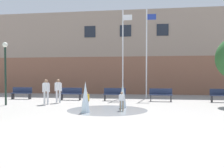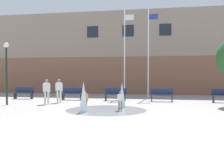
{
  "view_description": "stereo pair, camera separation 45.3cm",
  "coord_description": "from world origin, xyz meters",
  "px_view_note": "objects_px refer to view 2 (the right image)",
  "views": [
    {
      "loc": [
        2.56,
        -9.02,
        1.87
      ],
      "look_at": [
        0.06,
        7.22,
        1.3
      ],
      "focal_mm": 42.0,
      "sensor_mm": 36.0,
      "label": 1
    },
    {
      "loc": [
        3.01,
        -8.94,
        1.87
      ],
      "look_at": [
        0.06,
        7.22,
        1.3
      ],
      "focal_mm": 42.0,
      "sensor_mm": 36.0,
      "label": 2
    }
  ],
  "objects_px": {
    "park_bench_center": "(72,93)",
    "flagpole_left": "(125,51)",
    "teen_by_trashcan": "(59,89)",
    "child_with_pink_shirt": "(120,100)",
    "park_bench_far_right": "(224,95)",
    "park_bench_near_trashcan": "(162,95)",
    "adult_watching": "(47,90)",
    "park_bench_under_right_flagpole": "(115,94)",
    "lamp_post_left_lane": "(6,64)",
    "child_running": "(85,99)",
    "park_bench_under_left_flagpole": "(24,93)",
    "flagpole_right": "(149,51)"
  },
  "relations": [
    {
      "from": "park_bench_under_left_flagpole",
      "to": "flagpole_left",
      "type": "distance_m",
      "value": 8.71
    },
    {
      "from": "park_bench_center",
      "to": "child_running",
      "type": "distance_m",
      "value": 5.99
    },
    {
      "from": "park_bench_near_trashcan",
      "to": "park_bench_under_left_flagpole",
      "type": "bearing_deg",
      "value": 178.94
    },
    {
      "from": "park_bench_center",
      "to": "park_bench_far_right",
      "type": "distance_m",
      "value": 10.74
    },
    {
      "from": "park_bench_far_right",
      "to": "flagpole_left",
      "type": "distance_m",
      "value": 8.29
    },
    {
      "from": "child_with_pink_shirt",
      "to": "adult_watching",
      "type": "xyz_separation_m",
      "value": [
        -5.07,
        2.14,
        0.35
      ]
    },
    {
      "from": "child_running",
      "to": "adult_watching",
      "type": "bearing_deg",
      "value": -87.38
    },
    {
      "from": "park_bench_near_trashcan",
      "to": "child_running",
      "type": "xyz_separation_m",
      "value": [
        -4.03,
        -5.34,
        0.1
      ]
    },
    {
      "from": "park_bench_under_left_flagpole",
      "to": "lamp_post_left_lane",
      "type": "distance_m",
      "value": 4.64
    },
    {
      "from": "child_with_pink_shirt",
      "to": "park_bench_near_trashcan",
      "type": "bearing_deg",
      "value": -92.4
    },
    {
      "from": "teen_by_trashcan",
      "to": "child_running",
      "type": "distance_m",
      "value": 4.4
    },
    {
      "from": "park_bench_center",
      "to": "lamp_post_left_lane",
      "type": "height_order",
      "value": "lamp_post_left_lane"
    },
    {
      "from": "park_bench_under_left_flagpole",
      "to": "child_running",
      "type": "relative_size",
      "value": 1.62
    },
    {
      "from": "park_bench_under_right_flagpole",
      "to": "adult_watching",
      "type": "height_order",
      "value": "adult_watching"
    },
    {
      "from": "park_bench_far_right",
      "to": "adult_watching",
      "type": "relative_size",
      "value": 1.01
    },
    {
      "from": "park_bench_under_left_flagpole",
      "to": "lamp_post_left_lane",
      "type": "bearing_deg",
      "value": -75.05
    },
    {
      "from": "adult_watching",
      "to": "park_bench_under_right_flagpole",
      "type": "bearing_deg",
      "value": 64.37
    },
    {
      "from": "park_bench_near_trashcan",
      "to": "teen_by_trashcan",
      "type": "relative_size",
      "value": 1.01
    },
    {
      "from": "flagpole_right",
      "to": "adult_watching",
      "type": "bearing_deg",
      "value": -137.41
    },
    {
      "from": "park_bench_under_right_flagpole",
      "to": "adult_watching",
      "type": "distance_m",
      "value": 5.02
    },
    {
      "from": "park_bench_center",
      "to": "flagpole_left",
      "type": "relative_size",
      "value": 0.22
    },
    {
      "from": "park_bench_under_right_flagpole",
      "to": "adult_watching",
      "type": "xyz_separation_m",
      "value": [
        -3.94,
        -3.08,
        0.45
      ]
    },
    {
      "from": "teen_by_trashcan",
      "to": "lamp_post_left_lane",
      "type": "height_order",
      "value": "lamp_post_left_lane"
    },
    {
      "from": "park_bench_near_trashcan",
      "to": "flagpole_right",
      "type": "xyz_separation_m",
      "value": [
        -1.04,
        2.67,
        3.34
      ]
    },
    {
      "from": "park_bench_center",
      "to": "teen_by_trashcan",
      "type": "xyz_separation_m",
      "value": [
        -0.25,
        -2.04,
        0.45
      ]
    },
    {
      "from": "park_bench_center",
      "to": "park_bench_near_trashcan",
      "type": "relative_size",
      "value": 1.0
    },
    {
      "from": "park_bench_under_right_flagpole",
      "to": "teen_by_trashcan",
      "type": "bearing_deg",
      "value": -150.3
    },
    {
      "from": "lamp_post_left_lane",
      "to": "flagpole_right",
      "type": "bearing_deg",
      "value": 37.35
    },
    {
      "from": "child_with_pink_shirt",
      "to": "park_bench_center",
      "type": "bearing_deg",
      "value": -29.51
    },
    {
      "from": "park_bench_center",
      "to": "flagpole_left",
      "type": "bearing_deg",
      "value": 35.62
    },
    {
      "from": "park_bench_far_right",
      "to": "flagpole_right",
      "type": "bearing_deg",
      "value": 153.23
    },
    {
      "from": "park_bench_near_trashcan",
      "to": "flagpole_left",
      "type": "height_order",
      "value": "flagpole_left"
    },
    {
      "from": "park_bench_near_trashcan",
      "to": "child_running",
      "type": "distance_m",
      "value": 6.69
    },
    {
      "from": "park_bench_under_right_flagpole",
      "to": "child_with_pink_shirt",
      "type": "distance_m",
      "value": 5.34
    },
    {
      "from": "adult_watching",
      "to": "flagpole_left",
      "type": "bearing_deg",
      "value": 79.47
    },
    {
      "from": "flagpole_right",
      "to": "park_bench_under_right_flagpole",
      "type": "bearing_deg",
      "value": -130.85
    },
    {
      "from": "child_with_pink_shirt",
      "to": "child_running",
      "type": "height_order",
      "value": "same"
    },
    {
      "from": "child_with_pink_shirt",
      "to": "flagpole_left",
      "type": "height_order",
      "value": "flagpole_left"
    },
    {
      "from": "flagpole_left",
      "to": "park_bench_under_left_flagpole",
      "type": "bearing_deg",
      "value": -162.11
    },
    {
      "from": "park_bench_far_right",
      "to": "flagpole_left",
      "type": "xyz_separation_m",
      "value": [
        -7.11,
        2.61,
        3.35
      ]
    },
    {
      "from": "child_with_pink_shirt",
      "to": "flagpole_right",
      "type": "distance_m",
      "value": 8.57
    },
    {
      "from": "teen_by_trashcan",
      "to": "child_with_pink_shirt",
      "type": "xyz_separation_m",
      "value": [
        4.66,
        -3.21,
        -0.35
      ]
    },
    {
      "from": "park_bench_far_right",
      "to": "flagpole_right",
      "type": "height_order",
      "value": "flagpole_right"
    },
    {
      "from": "park_bench_under_right_flagpole",
      "to": "lamp_post_left_lane",
      "type": "xyz_separation_m",
      "value": [
        -6.23,
        -3.86,
        2.06
      ]
    },
    {
      "from": "park_bench_under_right_flagpole",
      "to": "flagpole_left",
      "type": "bearing_deg",
      "value": 82.58
    },
    {
      "from": "park_bench_far_right",
      "to": "flagpole_left",
      "type": "bearing_deg",
      "value": 159.82
    },
    {
      "from": "park_bench_under_right_flagpole",
      "to": "park_bench_center",
      "type": "bearing_deg",
      "value": 179.48
    },
    {
      "from": "child_with_pink_shirt",
      "to": "lamp_post_left_lane",
      "type": "height_order",
      "value": "lamp_post_left_lane"
    },
    {
      "from": "park_bench_far_right",
      "to": "teen_by_trashcan",
      "type": "bearing_deg",
      "value": -169.54
    },
    {
      "from": "park_bench_far_right",
      "to": "park_bench_near_trashcan",
      "type": "bearing_deg",
      "value": -179.28
    }
  ]
}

